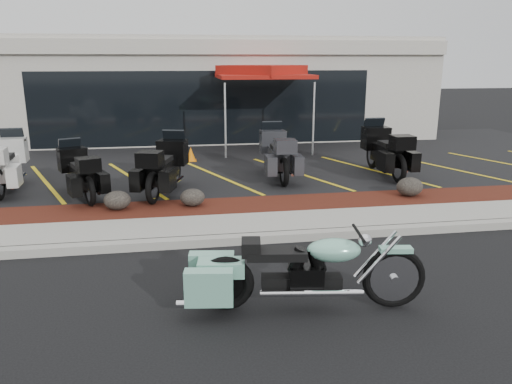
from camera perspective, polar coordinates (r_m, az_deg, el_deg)
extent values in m
plane|color=black|center=(8.18, -0.67, -8.06)|extent=(90.00, 90.00, 0.00)
cube|color=gray|center=(8.98, -1.56, -5.40)|extent=(24.00, 0.25, 0.15)
cube|color=gray|center=(9.63, -2.14, -3.97)|extent=(24.00, 1.20, 0.15)
cube|color=#340E0B|center=(10.77, -2.96, -1.89)|extent=(24.00, 1.20, 0.16)
cube|color=black|center=(15.99, -5.19, 3.64)|extent=(26.00, 9.60, 0.15)
cube|color=#A7A397|center=(22.00, -6.61, 11.75)|extent=(18.00, 8.00, 4.00)
cube|color=black|center=(18.08, -5.87, 9.50)|extent=(12.00, 0.06, 2.60)
cube|color=#A7A397|center=(17.97, -6.05, 16.17)|extent=(18.00, 0.30, 0.50)
ellipsoid|color=black|center=(10.75, -15.58, -0.92)|extent=(0.56, 0.47, 0.40)
ellipsoid|color=black|center=(10.70, -7.27, -0.61)|extent=(0.53, 0.44, 0.37)
ellipsoid|color=black|center=(11.92, 17.16, 0.58)|extent=(0.61, 0.51, 0.43)
cone|color=orange|center=(15.52, -7.46, 4.32)|extent=(0.38, 0.38, 0.43)
cylinder|color=silver|center=(16.25, -5.05, 8.28)|extent=(0.06, 0.06, 2.34)
cylinder|color=silver|center=(15.81, 5.14, 8.09)|extent=(0.06, 0.06, 2.34)
cylinder|color=silver|center=(19.01, -2.99, 9.28)|extent=(0.06, 0.06, 2.34)
cylinder|color=silver|center=(18.64, 5.74, 9.12)|extent=(0.06, 0.06, 2.34)
cube|color=maroon|center=(17.27, 0.72, 13.13)|extent=(3.86, 3.86, 0.12)
cube|color=maroon|center=(17.27, 0.72, 13.71)|extent=(3.01, 3.01, 0.36)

